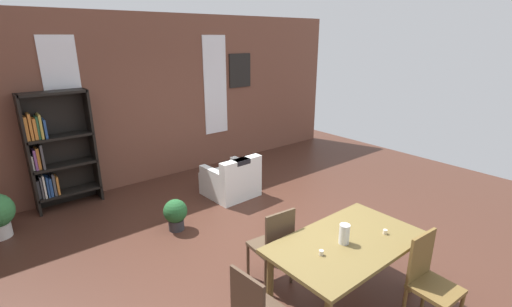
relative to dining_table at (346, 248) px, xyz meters
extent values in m
plane|color=#47291E|center=(-0.02, 1.06, -0.65)|extent=(10.72, 10.72, 0.00)
cube|color=brown|center=(-0.02, 4.64, 0.91)|extent=(9.24, 0.12, 3.12)
cube|color=white|center=(-1.46, 4.57, 1.07)|extent=(0.55, 0.02, 2.03)
cube|color=white|center=(1.42, 4.57, 1.07)|extent=(0.55, 0.02, 2.03)
cube|color=brown|center=(0.00, 0.00, 0.07)|extent=(1.62, 0.93, 0.04)
cylinder|color=brown|center=(0.71, -0.37, -0.30)|extent=(0.07, 0.07, 0.70)
cylinder|color=brown|center=(-0.71, 0.37, -0.30)|extent=(0.07, 0.07, 0.70)
cylinder|color=brown|center=(0.71, 0.37, -0.30)|extent=(0.07, 0.07, 0.70)
cylinder|color=silver|center=(-0.06, 0.00, 0.19)|extent=(0.10, 0.10, 0.20)
cylinder|color=silver|center=(0.42, -0.16, 0.11)|extent=(0.04, 0.04, 0.05)
cylinder|color=silver|center=(-0.39, 0.00, 0.11)|extent=(0.04, 0.04, 0.05)
cube|color=brown|center=(0.36, -0.77, -0.20)|extent=(0.42, 0.42, 0.04)
cube|color=brown|center=(0.38, -0.58, 0.05)|extent=(0.38, 0.05, 0.50)
cylinder|color=brown|center=(0.20, -0.58, -0.44)|extent=(0.04, 0.04, 0.43)
cylinder|color=brown|center=(0.55, -0.60, -0.44)|extent=(0.04, 0.04, 0.43)
cube|color=#4C3B2A|center=(-0.36, 0.77, -0.20)|extent=(0.44, 0.44, 0.04)
cube|color=#4C3B2A|center=(-0.38, 0.58, 0.05)|extent=(0.38, 0.07, 0.50)
cylinder|color=#4C3B2A|center=(-0.17, 0.93, -0.44)|extent=(0.04, 0.04, 0.43)
cylinder|color=#4C3B2A|center=(-0.53, 0.96, -0.44)|extent=(0.04, 0.04, 0.43)
cylinder|color=#4C3B2A|center=(-0.20, 0.57, -0.44)|extent=(0.04, 0.04, 0.43)
cylinder|color=#4C3B2A|center=(-0.56, 0.60, -0.44)|extent=(0.04, 0.04, 0.43)
cube|color=#493627|center=(-1.29, -0.02, 0.05)|extent=(0.06, 0.38, 0.50)
cube|color=black|center=(-2.14, 4.36, 0.30)|extent=(0.04, 0.32, 1.91)
cube|color=black|center=(-1.20, 4.36, 0.30)|extent=(0.04, 0.32, 1.91)
cube|color=black|center=(-1.67, 4.52, 0.30)|extent=(0.99, 0.01, 1.91)
cube|color=black|center=(-1.67, 4.36, -0.41)|extent=(0.95, 0.32, 0.04)
cube|color=#4C4C51|center=(-2.10, 4.36, -0.24)|extent=(0.05, 0.17, 0.30)
cube|color=#4C4C51|center=(-2.06, 4.36, -0.21)|extent=(0.03, 0.25, 0.36)
cube|color=white|center=(-2.02, 4.36, -0.21)|extent=(0.03, 0.26, 0.37)
cube|color=#284C8C|center=(-1.97, 4.36, -0.22)|extent=(0.03, 0.26, 0.34)
cube|color=#284C8C|center=(-1.93, 4.36, -0.24)|extent=(0.04, 0.25, 0.31)
cube|color=#4C4C51|center=(-1.88, 4.36, -0.22)|extent=(0.04, 0.25, 0.35)
cube|color=orange|center=(-1.83, 4.36, -0.24)|extent=(0.03, 0.22, 0.30)
cube|color=black|center=(-1.67, 4.36, 0.06)|extent=(0.95, 0.32, 0.04)
cube|color=white|center=(-2.11, 4.36, 0.20)|extent=(0.03, 0.17, 0.23)
cube|color=#8C4C8C|center=(-2.06, 4.36, 0.24)|extent=(0.04, 0.21, 0.32)
cube|color=orange|center=(-2.02, 4.36, 0.25)|extent=(0.04, 0.19, 0.34)
cube|color=#4C4C51|center=(-1.97, 4.36, 0.28)|extent=(0.03, 0.25, 0.39)
cube|color=black|center=(-1.67, 4.36, 0.54)|extent=(0.95, 0.32, 0.04)
cube|color=orange|center=(-2.10, 4.36, 0.74)|extent=(0.05, 0.22, 0.37)
cube|color=orange|center=(-2.04, 4.36, 0.76)|extent=(0.04, 0.21, 0.40)
cube|color=orange|center=(-1.99, 4.36, 0.72)|extent=(0.04, 0.21, 0.32)
cube|color=#33724C|center=(-1.95, 4.36, 0.73)|extent=(0.03, 0.19, 0.35)
cube|color=gold|center=(-1.91, 4.36, 0.75)|extent=(0.03, 0.24, 0.37)
cube|color=#284C8C|center=(-1.86, 4.36, 0.71)|extent=(0.03, 0.26, 0.29)
cube|color=black|center=(-1.67, 4.36, 1.24)|extent=(0.95, 0.32, 0.04)
cube|color=white|center=(0.65, 3.00, -0.45)|extent=(0.83, 0.83, 0.40)
cube|color=white|center=(0.67, 2.68, -0.08)|extent=(0.81, 0.19, 0.35)
cube|color=white|center=(0.99, 3.01, -0.18)|extent=(0.15, 0.72, 0.15)
cube|color=white|center=(0.32, 2.99, -0.18)|extent=(0.15, 0.72, 0.15)
cube|color=black|center=(0.67, 2.68, 0.06)|extent=(0.29, 0.18, 0.08)
cylinder|color=#333338|center=(-0.67, 2.49, -0.57)|extent=(0.22, 0.22, 0.16)
sphere|color=#235B2D|center=(-0.67, 2.49, -0.35)|extent=(0.35, 0.35, 0.35)
cylinder|color=silver|center=(-2.70, 3.88, -0.55)|extent=(0.30, 0.30, 0.21)
cube|color=black|center=(2.07, 4.56, 1.34)|extent=(0.56, 0.03, 0.72)
camera|label=1|loc=(-2.72, -1.88, 2.06)|focal=25.20mm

